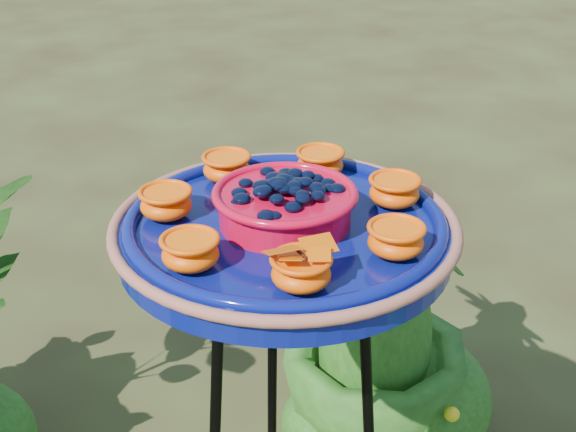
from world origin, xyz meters
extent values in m
torus|color=black|center=(0.14, -0.07, 0.98)|extent=(0.32, 0.32, 0.02)
cylinder|color=black|center=(0.16, 0.09, 0.49)|extent=(0.03, 0.10, 0.98)
cylinder|color=#081163|center=(0.14, -0.07, 1.01)|extent=(0.56, 0.56, 0.04)
torus|color=#915741|center=(0.14, -0.07, 1.03)|extent=(0.52, 0.52, 0.02)
torus|color=#081163|center=(0.14, -0.07, 1.04)|extent=(0.48, 0.48, 0.02)
cylinder|color=#BD0724|center=(0.14, -0.07, 1.06)|extent=(0.22, 0.22, 0.05)
torus|color=#BD0724|center=(0.14, -0.07, 1.08)|extent=(0.22, 0.22, 0.01)
ellipsoid|color=black|center=(0.14, -0.07, 1.09)|extent=(0.17, 0.17, 0.04)
ellipsoid|color=#FF4002|center=(0.32, -0.06, 1.05)|extent=(0.08, 0.08, 0.04)
cylinder|color=#FF6305|center=(0.32, -0.06, 1.07)|extent=(0.07, 0.07, 0.01)
ellipsoid|color=#FF4002|center=(0.24, 0.08, 1.05)|extent=(0.08, 0.08, 0.04)
cylinder|color=#FF6305|center=(0.24, 0.08, 1.07)|extent=(0.07, 0.07, 0.01)
ellipsoid|color=#FF4002|center=(0.09, 0.11, 1.05)|extent=(0.08, 0.08, 0.04)
cylinder|color=#FF6305|center=(0.09, 0.11, 1.07)|extent=(0.07, 0.07, 0.01)
ellipsoid|color=#FF4002|center=(-0.03, 0.00, 1.05)|extent=(0.08, 0.08, 0.04)
cylinder|color=#FF6305|center=(-0.03, 0.00, 1.07)|extent=(0.07, 0.07, 0.01)
ellipsoid|color=#FF4002|center=(-0.02, -0.15, 1.05)|extent=(0.08, 0.08, 0.04)
cylinder|color=#FF6305|center=(-0.02, -0.15, 1.07)|extent=(0.07, 0.07, 0.01)
ellipsoid|color=#FF4002|center=(0.11, -0.24, 1.05)|extent=(0.08, 0.08, 0.04)
cylinder|color=#FF6305|center=(0.11, -0.24, 1.07)|extent=(0.07, 0.07, 0.01)
ellipsoid|color=#FF4002|center=(0.26, -0.20, 1.05)|extent=(0.08, 0.08, 0.04)
cylinder|color=#FF6305|center=(0.26, -0.20, 1.07)|extent=(0.07, 0.07, 0.01)
cylinder|color=black|center=(0.11, -0.24, 1.08)|extent=(0.01, 0.03, 0.00)
cube|color=#EB5A04|center=(0.08, -0.24, 1.09)|extent=(0.05, 0.04, 0.01)
cube|color=#EB5A04|center=(0.13, -0.24, 1.09)|extent=(0.05, 0.04, 0.01)
imported|color=#1E4412|center=(0.53, 0.46, 0.44)|extent=(0.54, 0.54, 0.87)
camera|label=1|loc=(-0.16, -1.08, 1.59)|focal=50.00mm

